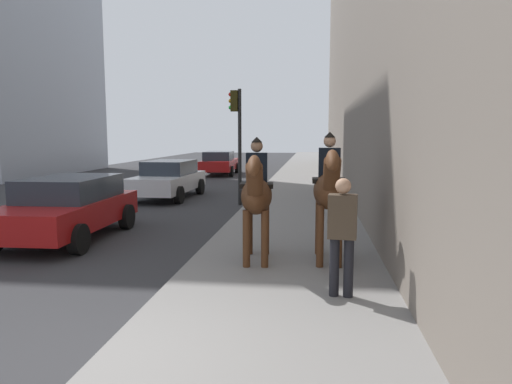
{
  "coord_description": "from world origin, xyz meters",
  "views": [
    {
      "loc": [
        -4.16,
        -2.25,
        2.41
      ],
      "look_at": [
        4.0,
        -1.24,
        1.4
      ],
      "focal_mm": 32.44,
      "sensor_mm": 36.0,
      "label": 1
    }
  ],
  "objects_px": {
    "car_mid_lane": "(219,163)",
    "traffic_light_near_curb": "(237,128)",
    "car_far_lane": "(68,206)",
    "pedestrian_greeting": "(342,229)",
    "car_near_lane": "(168,179)",
    "mounted_horse_near": "(256,194)",
    "mounted_horse_far": "(329,189)"
  },
  "relations": [
    {
      "from": "mounted_horse_near",
      "to": "car_near_lane",
      "type": "xyz_separation_m",
      "value": [
        8.96,
        4.52,
        -0.62
      ]
    },
    {
      "from": "mounted_horse_near",
      "to": "mounted_horse_far",
      "type": "bearing_deg",
      "value": 92.04
    },
    {
      "from": "mounted_horse_near",
      "to": "car_near_lane",
      "type": "relative_size",
      "value": 0.51
    },
    {
      "from": "car_mid_lane",
      "to": "car_far_lane",
      "type": "distance_m",
      "value": 17.71
    },
    {
      "from": "mounted_horse_near",
      "to": "car_mid_lane",
      "type": "bearing_deg",
      "value": -171.08
    },
    {
      "from": "car_mid_lane",
      "to": "car_far_lane",
      "type": "relative_size",
      "value": 1.06
    },
    {
      "from": "mounted_horse_far",
      "to": "pedestrian_greeting",
      "type": "xyz_separation_m",
      "value": [
        -1.84,
        -0.13,
        -0.35
      ]
    },
    {
      "from": "pedestrian_greeting",
      "to": "car_mid_lane",
      "type": "xyz_separation_m",
      "value": [
        21.23,
        6.13,
        -0.34
      ]
    },
    {
      "from": "car_mid_lane",
      "to": "traffic_light_near_curb",
      "type": "xyz_separation_m",
      "value": [
        -12.02,
        -3.11,
        1.9
      ]
    },
    {
      "from": "pedestrian_greeting",
      "to": "car_mid_lane",
      "type": "distance_m",
      "value": 22.1
    },
    {
      "from": "traffic_light_near_curb",
      "to": "mounted_horse_far",
      "type": "bearing_deg",
      "value": -158.6
    },
    {
      "from": "car_near_lane",
      "to": "car_far_lane",
      "type": "xyz_separation_m",
      "value": [
        -7.13,
        0.14,
        0.01
      ]
    },
    {
      "from": "car_near_lane",
      "to": "car_far_lane",
      "type": "bearing_deg",
      "value": 0.66
    },
    {
      "from": "mounted_horse_far",
      "to": "car_far_lane",
      "type": "height_order",
      "value": "mounted_horse_far"
    },
    {
      "from": "pedestrian_greeting",
      "to": "car_near_lane",
      "type": "xyz_separation_m",
      "value": [
        10.65,
        5.95,
        -0.34
      ]
    },
    {
      "from": "pedestrian_greeting",
      "to": "car_far_lane",
      "type": "xyz_separation_m",
      "value": [
        3.52,
        6.09,
        -0.33
      ]
    },
    {
      "from": "mounted_horse_near",
      "to": "car_mid_lane",
      "type": "xyz_separation_m",
      "value": [
        19.54,
        4.7,
        -0.61
      ]
    },
    {
      "from": "mounted_horse_far",
      "to": "mounted_horse_near",
      "type": "bearing_deg",
      "value": -84.3
    },
    {
      "from": "mounted_horse_near",
      "to": "traffic_light_near_curb",
      "type": "relative_size",
      "value": 0.57
    },
    {
      "from": "pedestrian_greeting",
      "to": "traffic_light_near_curb",
      "type": "height_order",
      "value": "traffic_light_near_curb"
    },
    {
      "from": "mounted_horse_near",
      "to": "pedestrian_greeting",
      "type": "bearing_deg",
      "value": 35.64
    },
    {
      "from": "car_far_lane",
      "to": "traffic_light_near_curb",
      "type": "distance_m",
      "value": 6.73
    },
    {
      "from": "mounted_horse_near",
      "to": "traffic_light_near_curb",
      "type": "xyz_separation_m",
      "value": [
        7.52,
        1.59,
        1.28
      ]
    },
    {
      "from": "car_mid_lane",
      "to": "traffic_light_near_curb",
      "type": "bearing_deg",
      "value": -168.2
    },
    {
      "from": "mounted_horse_far",
      "to": "car_far_lane",
      "type": "distance_m",
      "value": 6.23
    },
    {
      "from": "mounted_horse_far",
      "to": "pedestrian_greeting",
      "type": "height_order",
      "value": "mounted_horse_far"
    },
    {
      "from": "car_near_lane",
      "to": "car_far_lane",
      "type": "height_order",
      "value": "same"
    },
    {
      "from": "traffic_light_near_curb",
      "to": "car_far_lane",
      "type": "bearing_deg",
      "value": 151.63
    },
    {
      "from": "car_near_lane",
      "to": "car_mid_lane",
      "type": "xyz_separation_m",
      "value": [
        10.58,
        0.18,
        0.0
      ]
    },
    {
      "from": "car_mid_lane",
      "to": "traffic_light_near_curb",
      "type": "height_order",
      "value": "traffic_light_near_curb"
    },
    {
      "from": "car_far_lane",
      "to": "traffic_light_near_curb",
      "type": "height_order",
      "value": "traffic_light_near_curb"
    },
    {
      "from": "traffic_light_near_curb",
      "to": "mounted_horse_near",
      "type": "bearing_deg",
      "value": -168.06
    }
  ]
}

